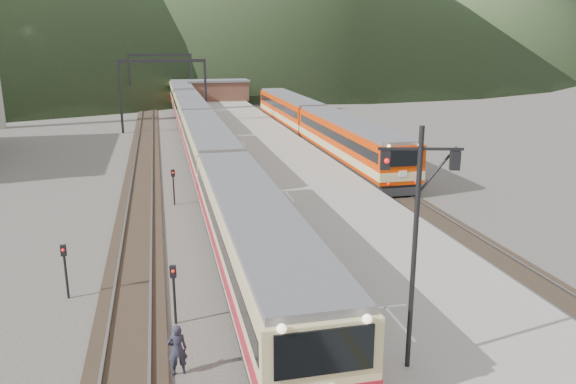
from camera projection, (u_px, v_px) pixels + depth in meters
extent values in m
cube|color=black|center=(202.00, 156.00, 49.88)|extent=(2.60, 200.00, 0.12)
cube|color=slate|center=(194.00, 155.00, 49.70)|extent=(0.10, 200.00, 0.14)
cube|color=slate|center=(210.00, 154.00, 50.01)|extent=(0.10, 200.00, 0.14)
cube|color=black|center=(144.00, 158.00, 48.79)|extent=(2.60, 200.00, 0.12)
cube|color=slate|center=(135.00, 158.00, 48.61)|extent=(0.10, 200.00, 0.14)
cube|color=slate|center=(152.00, 157.00, 48.92)|extent=(0.10, 200.00, 0.14)
cube|color=black|center=(326.00, 150.00, 52.38)|extent=(2.60, 200.00, 0.12)
cube|color=slate|center=(318.00, 150.00, 52.19)|extent=(0.10, 200.00, 0.14)
cube|color=slate|center=(333.00, 149.00, 52.51)|extent=(0.10, 200.00, 0.14)
cube|color=gray|center=(268.00, 152.00, 49.10)|extent=(8.00, 100.00, 1.00)
cube|color=black|center=(120.00, 97.00, 61.32)|extent=(0.25, 0.25, 8.00)
cube|color=black|center=(206.00, 95.00, 63.34)|extent=(0.25, 0.25, 8.00)
cube|color=black|center=(162.00, 61.00, 61.33)|extent=(9.30, 0.22, 0.35)
cube|color=black|center=(130.00, 81.00, 84.82)|extent=(0.25, 0.25, 8.00)
cube|color=black|center=(192.00, 80.00, 86.84)|extent=(0.25, 0.25, 8.00)
cube|color=black|center=(160.00, 55.00, 84.84)|extent=(9.30, 0.22, 0.35)
cube|color=brown|center=(218.00, 91.00, 86.21)|extent=(9.00, 4.00, 2.80)
cube|color=slate|center=(218.00, 81.00, 85.80)|extent=(9.40, 4.40, 0.30)
cone|color=#314525|center=(439.00, 1.00, 227.03)|extent=(160.00, 160.00, 50.00)
cube|color=#CCB87D|center=(253.00, 238.00, 23.25)|extent=(3.05, 20.48, 3.72)
cube|color=#CCB87D|center=(208.00, 147.00, 42.97)|extent=(3.05, 20.48, 3.72)
cube|color=#CCB87D|center=(191.00, 113.00, 62.70)|extent=(3.05, 20.48, 3.72)
cube|color=#CCB87D|center=(182.00, 96.00, 82.43)|extent=(3.05, 20.48, 3.72)
cube|color=#CD3100|center=(349.00, 140.00, 45.64)|extent=(3.10, 20.87, 3.79)
cube|color=#CD3100|center=(290.00, 110.00, 65.74)|extent=(3.10, 20.87, 3.79)
cylinder|color=black|center=(414.00, 253.00, 15.19)|extent=(0.14, 0.14, 6.93)
cube|color=black|center=(421.00, 149.00, 14.44)|extent=(2.15, 0.62, 0.07)
cube|color=black|center=(385.00, 160.00, 14.54)|extent=(0.29, 0.24, 0.50)
cube|color=black|center=(455.00, 160.00, 14.49)|extent=(0.29, 0.24, 0.50)
cylinder|color=black|center=(175.00, 298.00, 20.29)|extent=(0.10, 0.10, 2.00)
cube|color=black|center=(173.00, 271.00, 20.01)|extent=(0.25, 0.20, 0.45)
cylinder|color=black|center=(174.00, 189.00, 35.02)|extent=(0.10, 0.10, 2.00)
cube|color=black|center=(173.00, 173.00, 34.75)|extent=(0.25, 0.20, 0.45)
cylinder|color=black|center=(66.00, 275.00, 22.30)|extent=(0.10, 0.10, 2.00)
cube|color=black|center=(63.00, 250.00, 22.02)|extent=(0.23, 0.17, 0.45)
imported|color=#232333|center=(177.00, 350.00, 17.24)|extent=(0.64, 0.45, 1.67)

